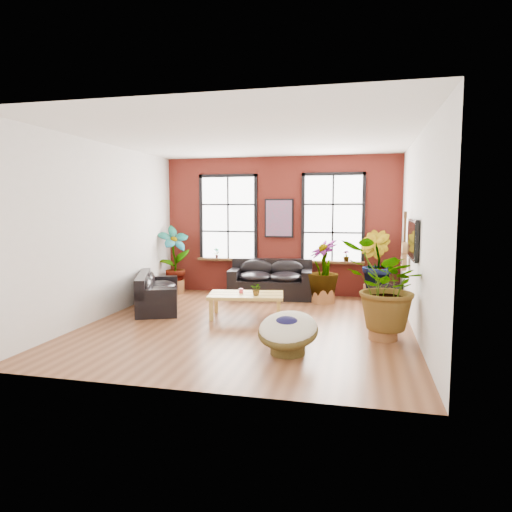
{
  "coord_description": "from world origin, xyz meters",
  "views": [
    {
      "loc": [
        2.05,
        -8.25,
        2.2
      ],
      "look_at": [
        0.0,
        0.6,
        1.25
      ],
      "focal_mm": 32.0,
      "sensor_mm": 36.0,
      "label": 1
    }
  ],
  "objects_px": {
    "coffee_table": "(246,296)",
    "sofa_left": "(156,293)",
    "papasan_chair": "(288,331)",
    "sofa_back": "(271,280)"
  },
  "relations": [
    {
      "from": "sofa_left",
      "to": "papasan_chair",
      "type": "relative_size",
      "value": 2.06
    },
    {
      "from": "sofa_left",
      "to": "papasan_chair",
      "type": "bearing_deg",
      "value": -148.76
    },
    {
      "from": "sofa_left",
      "to": "coffee_table",
      "type": "distance_m",
      "value": 2.15
    },
    {
      "from": "sofa_back",
      "to": "papasan_chair",
      "type": "bearing_deg",
      "value": -80.99
    },
    {
      "from": "sofa_left",
      "to": "sofa_back",
      "type": "bearing_deg",
      "value": -72.26
    },
    {
      "from": "coffee_table",
      "to": "sofa_left",
      "type": "bearing_deg",
      "value": 162.37
    },
    {
      "from": "sofa_back",
      "to": "coffee_table",
      "type": "height_order",
      "value": "sofa_back"
    },
    {
      "from": "coffee_table",
      "to": "papasan_chair",
      "type": "xyz_separation_m",
      "value": [
        1.2,
        -2.14,
        -0.07
      ]
    },
    {
      "from": "sofa_back",
      "to": "coffee_table",
      "type": "relative_size",
      "value": 1.3
    },
    {
      "from": "coffee_table",
      "to": "papasan_chair",
      "type": "relative_size",
      "value": 1.55
    }
  ]
}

